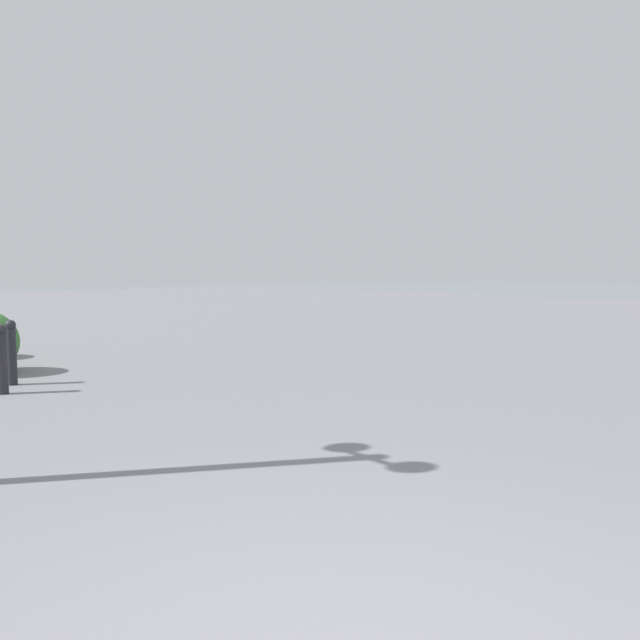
% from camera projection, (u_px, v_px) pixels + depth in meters
% --- Properties ---
extents(bollard_near, '(0.13, 0.13, 0.82)m').
position_uv_depth(bollard_near, '(2.00, 358.00, 7.61)').
color(bollard_near, '#232328').
rests_on(bollard_near, ground).
extents(bollard_mid, '(0.13, 0.13, 0.82)m').
position_uv_depth(bollard_mid, '(11.00, 351.00, 8.19)').
color(bollard_mid, '#232328').
rests_on(bollard_mid, ground).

